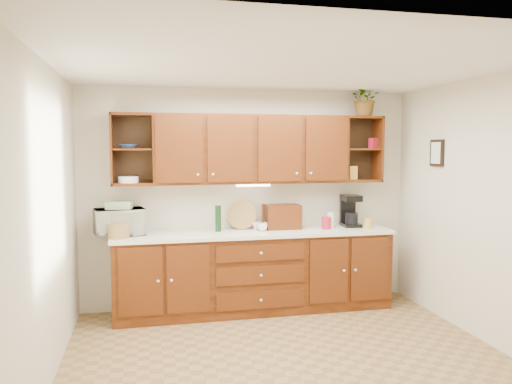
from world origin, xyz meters
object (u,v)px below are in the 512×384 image
microwave (120,222)px  potted_plant (366,98)px  coffee_maker (350,211)px  bread_box (283,217)px

microwave → potted_plant: 3.25m
coffee_maker → bread_box: bearing=-175.2°
microwave → coffee_maker: size_ratio=1.36×
microwave → coffee_maker: coffee_maker is taller
bread_box → coffee_maker: 0.87m
coffee_maker → microwave: bearing=-174.7°
bread_box → coffee_maker: coffee_maker is taller
bread_box → potted_plant: (1.03, -0.01, 1.42)m
coffee_maker → potted_plant: 1.39m
microwave → bread_box: microwave is taller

